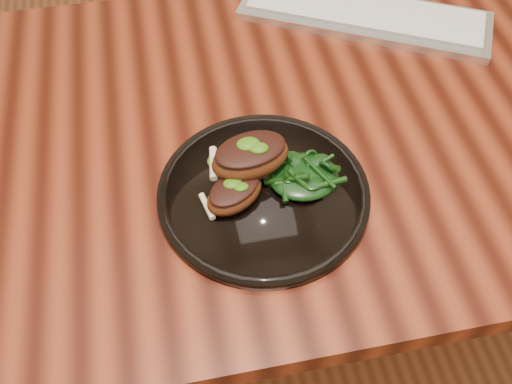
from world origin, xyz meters
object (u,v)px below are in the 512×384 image
desk (283,154)px  plate (264,193)px  greens_heap (304,173)px  lamb_chop_front (234,192)px  keyboard (364,14)px

desk → plate: plate is taller
desk → plate: bearing=-114.5°
desk → greens_heap: 0.18m
desk → greens_heap: (-0.01, -0.14, 0.12)m
desk → lamb_chop_front: (-0.11, -0.16, 0.12)m
greens_heap → keyboard: greens_heap is taller
greens_heap → lamb_chop_front: bearing=-171.0°
keyboard → greens_heap: bearing=-119.7°
keyboard → lamb_chop_front: bearing=-129.1°
desk → greens_heap: greens_heap is taller
lamb_chop_front → keyboard: 0.51m
plate → keyboard: keyboard is taller
lamb_chop_front → greens_heap: (0.11, 0.02, -0.00)m
greens_heap → plate: bearing=-174.8°
lamb_chop_front → greens_heap: size_ratio=1.05×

